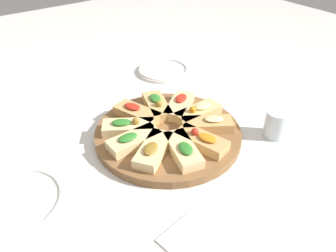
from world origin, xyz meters
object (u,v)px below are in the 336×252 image
at_px(plate_right, 163,70).
at_px(napkin_stack, 189,238).
at_px(water_glass, 276,124).
at_px(plate_left, 15,203).
at_px(serving_board, 168,133).

height_order(plate_right, napkin_stack, plate_right).
height_order(water_glass, napkin_stack, water_glass).
xyz_separation_m(plate_left, plate_right, (0.67, 0.36, 0.00)).
height_order(serving_board, water_glass, water_glass).
height_order(serving_board, plate_right, serving_board).
relative_size(plate_left, water_glass, 2.72).
xyz_separation_m(plate_right, water_glass, (0.02, -0.53, 0.03)).
distance_m(serving_board, water_glass, 0.31).
distance_m(plate_left, napkin_stack, 0.40).
bearing_deg(serving_board, water_glass, -35.13).
xyz_separation_m(plate_left, napkin_stack, (0.26, -0.30, -0.00)).
distance_m(plate_right, napkin_stack, 0.78).
distance_m(serving_board, plate_right, 0.43).
bearing_deg(water_glass, plate_left, 165.71).
bearing_deg(plate_left, water_glass, -14.29).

